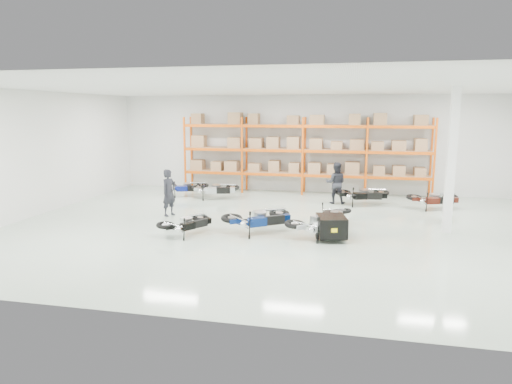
% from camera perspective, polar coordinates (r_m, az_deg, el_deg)
% --- Properties ---
extents(room, '(18.00, 18.00, 18.00)m').
position_cam_1_polar(room, '(14.65, 3.18, 4.12)').
color(room, '#ADC1AE').
rests_on(room, ground).
extents(pallet_rack, '(11.28, 0.98, 3.62)m').
position_cam_1_polar(pallet_rack, '(21.02, 6.00, 5.90)').
color(pallet_rack, '#DC530B').
rests_on(pallet_rack, ground).
extents(structural_column, '(0.25, 0.25, 4.50)m').
position_cam_1_polar(structural_column, '(15.25, 23.22, 3.55)').
color(structural_column, white).
rests_on(structural_column, ground).
extents(moto_blue_centre, '(2.18, 1.96, 1.28)m').
position_cam_1_polar(moto_blue_centre, '(14.20, 0.40, -2.79)').
color(moto_blue_centre, '#081B50').
rests_on(moto_blue_centre, ground).
extents(moto_silver_left, '(1.93, 1.98, 1.20)m').
position_cam_1_polar(moto_silver_left, '(13.88, 7.93, -3.36)').
color(moto_silver_left, silver).
rests_on(moto_silver_left, ground).
extents(moto_black_far_left, '(1.52, 1.77, 1.03)m').
position_cam_1_polar(moto_black_far_left, '(14.14, -8.61, -3.46)').
color(moto_black_far_left, black).
rests_on(moto_black_far_left, ground).
extents(moto_touring_right, '(1.01, 1.71, 1.05)m').
position_cam_1_polar(moto_touring_right, '(15.20, 9.72, -2.50)').
color(moto_touring_right, black).
rests_on(moto_touring_right, ground).
extents(trailer, '(1.01, 1.76, 0.71)m').
position_cam_1_polar(trailer, '(13.67, 9.39, -4.25)').
color(trailer, black).
rests_on(trailer, ground).
extents(moto_back_a, '(1.90, 1.34, 1.12)m').
position_cam_1_polar(moto_back_a, '(20.67, -8.72, 0.94)').
color(moto_back_a, navy).
rests_on(moto_back_a, ground).
extents(moto_back_b, '(1.97, 1.31, 1.17)m').
position_cam_1_polar(moto_back_b, '(19.87, -5.12, 0.72)').
color(moto_back_b, '#A2A6AC').
rests_on(moto_back_b, ground).
extents(moto_back_c, '(2.02, 1.28, 1.22)m').
position_cam_1_polar(moto_back_c, '(18.96, 13.29, 0.10)').
color(moto_back_c, black).
rests_on(moto_back_c, ground).
extents(moto_back_d, '(1.91, 1.27, 1.13)m').
position_cam_1_polar(moto_back_d, '(18.95, 21.42, -0.45)').
color(moto_back_d, '#44150D').
rests_on(moto_back_d, ground).
extents(person_left, '(0.61, 0.73, 1.70)m').
position_cam_1_polar(person_left, '(16.84, -10.82, -0.08)').
color(person_left, '#212229').
rests_on(person_left, ground).
extents(person_back, '(0.84, 0.66, 1.71)m').
position_cam_1_polar(person_back, '(19.03, 9.95, 1.12)').
color(person_back, '#22232A').
rests_on(person_back, ground).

